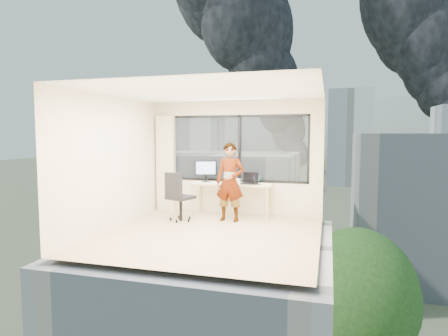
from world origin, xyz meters
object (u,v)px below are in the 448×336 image
(game_console, at_px, (233,180))
(handbag, at_px, (255,178))
(desk, at_px, (232,199))
(person, at_px, (230,182))
(monitor, at_px, (206,171))
(laptop, at_px, (249,179))
(chair, at_px, (181,196))

(game_console, relative_size, handbag, 1.17)
(desk, xyz_separation_m, handbag, (0.48, 0.24, 0.49))
(person, xyz_separation_m, monitor, (-0.74, 0.60, 0.16))
(monitor, relative_size, laptop, 1.32)
(monitor, bearing_deg, laptop, -25.39)
(desk, height_order, game_console, game_console)
(desk, height_order, handbag, handbag)
(desk, bearing_deg, laptop, -4.69)
(desk, relative_size, monitor, 3.57)
(desk, bearing_deg, monitor, 171.98)
(game_console, bearing_deg, handbag, 12.86)
(desk, distance_m, handbag, 0.72)
(game_console, height_order, handbag, handbag)
(monitor, distance_m, game_console, 0.67)
(desk, height_order, chair, chair)
(person, distance_m, game_console, 0.75)
(monitor, height_order, handbag, monitor)
(monitor, bearing_deg, desk, -26.66)
(chair, relative_size, monitor, 2.13)
(chair, bearing_deg, laptop, 49.50)
(chair, bearing_deg, desk, 60.26)
(laptop, height_order, handbag, laptop)
(person, xyz_separation_m, game_console, (-0.12, 0.74, -0.05))
(desk, distance_m, chair, 1.22)
(chair, height_order, monitor, monitor)
(person, bearing_deg, game_console, 102.00)
(laptop, bearing_deg, monitor, 177.86)
(game_console, xyz_separation_m, laptop, (0.44, -0.27, 0.08))
(chair, bearing_deg, person, 35.44)
(game_console, relative_size, laptop, 0.89)
(monitor, xyz_separation_m, laptop, (1.06, -0.13, -0.14))
(person, bearing_deg, chair, -162.10)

